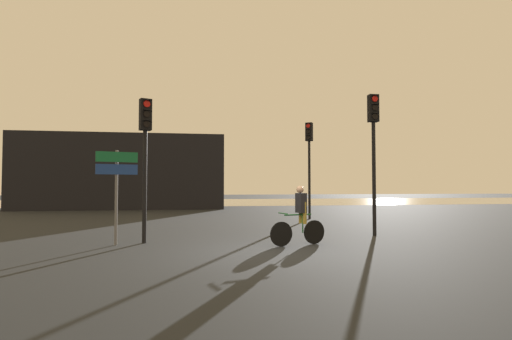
% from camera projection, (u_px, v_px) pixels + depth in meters
% --- Properties ---
extents(ground_plane, '(120.00, 120.00, 0.00)m').
position_uv_depth(ground_plane, '(267.00, 253.00, 9.68)').
color(ground_plane, black).
extents(water_strip, '(80.00, 16.00, 0.01)m').
position_uv_depth(water_strip, '(213.00, 202.00, 38.82)').
color(water_strip, '#9E937F').
rests_on(water_strip, ground).
extents(distant_building, '(13.93, 4.00, 5.12)m').
position_uv_depth(distant_building, '(123.00, 172.00, 28.02)').
color(distant_building, black).
rests_on(distant_building, ground).
extents(traffic_light_near_right, '(0.33, 0.34, 4.61)m').
position_uv_depth(traffic_light_near_right, '(374.00, 138.00, 13.06)').
color(traffic_light_near_right, black).
rests_on(traffic_light_near_right, ground).
extents(traffic_light_near_left, '(0.39, 0.41, 4.11)m').
position_uv_depth(traffic_light_near_left, '(145.00, 142.00, 11.39)').
color(traffic_light_near_left, black).
rests_on(traffic_light_near_left, ground).
extents(traffic_light_far_right, '(0.41, 0.42, 4.70)m').
position_uv_depth(traffic_light_far_right, '(309.00, 152.00, 19.48)').
color(traffic_light_far_right, black).
rests_on(traffic_light_far_right, ground).
extents(direction_sign_post, '(1.06, 0.36, 2.60)m').
position_uv_depth(direction_sign_post, '(117.00, 179.00, 10.92)').
color(direction_sign_post, slate).
rests_on(direction_sign_post, ground).
extents(cyclist, '(1.65, 0.64, 1.62)m').
position_uv_depth(cyclist, '(300.00, 215.00, 10.92)').
color(cyclist, black).
rests_on(cyclist, ground).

